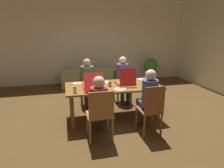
# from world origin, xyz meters

# --- Properties ---
(ground_plane) EXTENTS (20.00, 20.00, 0.00)m
(ground_plane) POSITION_xyz_m (0.00, 0.00, 0.00)
(ground_plane) COLOR brown
(back_wall) EXTENTS (7.40, 0.12, 3.00)m
(back_wall) POSITION_xyz_m (0.00, 3.30, 1.50)
(back_wall) COLOR beige
(back_wall) RESTS_ON ground
(side_wall_right) EXTENTS (0.12, 5.60, 3.00)m
(side_wall_right) POSITION_xyz_m (3.70, 0.99, 1.50)
(side_wall_right) COLOR beige
(side_wall_right) RESTS_ON ground
(dining_table) EXTENTS (2.04, 1.00, 0.75)m
(dining_table) POSITION_xyz_m (0.00, 0.00, 0.67)
(dining_table) COLOR brown
(dining_table) RESTS_ON ground
(chair_0) EXTENTS (0.43, 0.46, 0.87)m
(chair_0) POSITION_xyz_m (0.49, 0.98, 0.49)
(chair_0) COLOR #25652F
(chair_0) RESTS_ON ground
(person_0) EXTENTS (0.33, 0.49, 1.25)m
(person_0) POSITION_xyz_m (0.49, 0.84, 0.74)
(person_0) COLOR #302B37
(person_0) RESTS_ON ground
(chair_1) EXTENTS (0.39, 0.45, 1.00)m
(chair_1) POSITION_xyz_m (-0.46, 0.99, 0.54)
(chair_1) COLOR olive
(chair_1) RESTS_ON ground
(person_1) EXTENTS (0.33, 0.51, 1.23)m
(person_1) POSITION_xyz_m (-0.46, 0.83, 0.72)
(person_1) COLOR #333847
(person_1) RESTS_ON ground
(chair_2) EXTENTS (0.45, 0.42, 0.95)m
(chair_2) POSITION_xyz_m (-0.46, -0.92, 0.53)
(chair_2) COLOR #9D6837
(chair_2) RESTS_ON ground
(person_2) EXTENTS (0.30, 0.51, 1.17)m
(person_2) POSITION_xyz_m (-0.46, -0.76, 0.69)
(person_2) COLOR #322E42
(person_2) RESTS_ON ground
(chair_3) EXTENTS (0.39, 0.46, 0.98)m
(chair_3) POSITION_xyz_m (0.49, -0.93, 0.53)
(chair_3) COLOR brown
(chair_3) RESTS_ON ground
(person_3) EXTENTS (0.30, 0.52, 1.24)m
(person_3) POSITION_xyz_m (0.49, -0.76, 0.72)
(person_3) COLOR #3A3D43
(person_3) RESTS_ON ground
(pizza_box_0) EXTENTS (0.37, 0.45, 0.39)m
(pizza_box_0) POSITION_xyz_m (0.27, -0.00, 0.80)
(pizza_box_0) COLOR red
(pizza_box_0) RESTS_ON dining_table
(pizza_box_1) EXTENTS (0.39, 0.61, 0.36)m
(pizza_box_1) POSITION_xyz_m (-0.47, -0.09, 0.80)
(pizza_box_1) COLOR red
(pizza_box_1) RESTS_ON dining_table
(plate_0) EXTENTS (0.21, 0.21, 0.01)m
(plate_0) POSITION_xyz_m (0.80, 0.31, 0.76)
(plate_0) COLOR white
(plate_0) RESTS_ON dining_table
(plate_1) EXTENTS (0.24, 0.24, 0.01)m
(plate_1) POSITION_xyz_m (-0.11, 0.27, 0.76)
(plate_1) COLOR white
(plate_1) RESTS_ON dining_table
(plate_2) EXTENTS (0.25, 0.25, 0.03)m
(plate_2) POSITION_xyz_m (0.06, -0.33, 0.76)
(plate_2) COLOR white
(plate_2) RESTS_ON dining_table
(plate_3) EXTENTS (0.21, 0.21, 0.03)m
(plate_3) POSITION_xyz_m (-0.76, 0.32, 0.76)
(plate_3) COLOR white
(plate_3) RESTS_ON dining_table
(drinking_glass_0) EXTENTS (0.07, 0.07, 0.15)m
(drinking_glass_0) POSITION_xyz_m (0.74, -0.40, 0.82)
(drinking_glass_0) COLOR #E2C15C
(drinking_glass_0) RESTS_ON dining_table
(drinking_glass_1) EXTENTS (0.06, 0.06, 0.11)m
(drinking_glass_1) POSITION_xyz_m (-0.08, -0.06, 0.81)
(drinking_glass_1) COLOR #B35333
(drinking_glass_1) RESTS_ON dining_table
(drinking_glass_2) EXTENTS (0.06, 0.06, 0.13)m
(drinking_glass_2) POSITION_xyz_m (-0.84, -0.35, 0.82)
(drinking_glass_2) COLOR #E7C767
(drinking_glass_2) RESTS_ON dining_table
(drinking_glass_3) EXTENTS (0.07, 0.07, 0.15)m
(drinking_glass_3) POSITION_xyz_m (0.79, 0.04, 0.83)
(drinking_glass_3) COLOR #E1BF66
(drinking_glass_3) RESTS_ON dining_table
(couch) EXTENTS (1.99, 0.78, 0.70)m
(couch) POSITION_xyz_m (-0.15, 2.70, 0.26)
(couch) COLOR #837E52
(couch) RESTS_ON ground
(potted_plant) EXTENTS (0.51, 0.51, 0.90)m
(potted_plant) POSITION_xyz_m (2.19, 2.82, 0.56)
(potted_plant) COLOR #B2664B
(potted_plant) RESTS_ON ground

